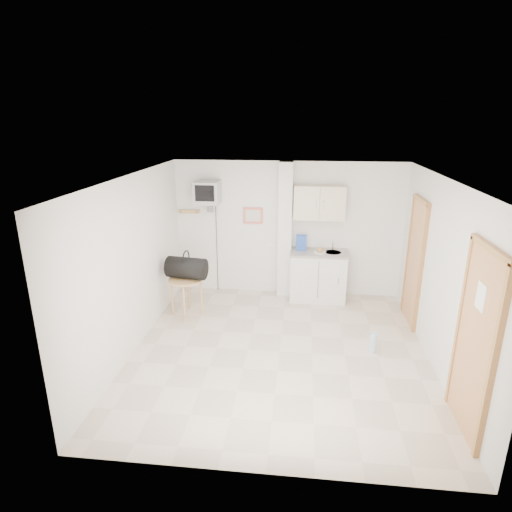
# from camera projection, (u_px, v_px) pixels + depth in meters

# --- Properties ---
(ground) EXTENTS (4.50, 4.50, 0.00)m
(ground) POSITION_uv_depth(u_px,v_px,m) (280.00, 351.00, 6.20)
(ground) COLOR beige
(ground) RESTS_ON ground
(room_envelope) EXTENTS (4.24, 4.54, 2.55)m
(room_envelope) POSITION_uv_depth(u_px,v_px,m) (300.00, 249.00, 5.78)
(room_envelope) COLOR white
(room_envelope) RESTS_ON ground
(kitchenette) EXTENTS (1.03, 0.58, 2.10)m
(kitchenette) POSITION_uv_depth(u_px,v_px,m) (318.00, 257.00, 7.78)
(kitchenette) COLOR silver
(kitchenette) RESTS_ON ground
(crt_television) EXTENTS (0.44, 0.45, 2.15)m
(crt_television) POSITION_uv_depth(u_px,v_px,m) (207.00, 193.00, 7.66)
(crt_television) COLOR slate
(crt_television) RESTS_ON ground
(round_table) EXTENTS (0.58, 0.58, 0.66)m
(round_table) POSITION_uv_depth(u_px,v_px,m) (186.00, 284.00, 7.19)
(round_table) COLOR tan
(round_table) RESTS_ON ground
(duffel_bag) EXTENTS (0.70, 0.45, 0.49)m
(duffel_bag) POSITION_uv_depth(u_px,v_px,m) (186.00, 268.00, 7.14)
(duffel_bag) COLOR black
(duffel_bag) RESTS_ON round_table
(water_bottle) EXTENTS (0.11, 0.11, 0.32)m
(water_bottle) POSITION_uv_depth(u_px,v_px,m) (373.00, 343.00, 6.15)
(water_bottle) COLOR #A2C5D6
(water_bottle) RESTS_ON ground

